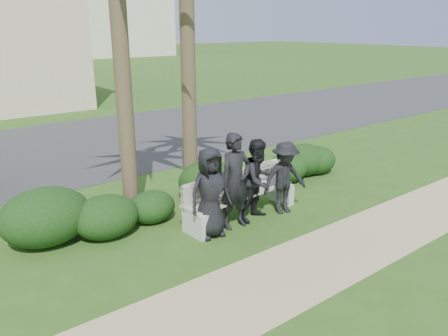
{
  "coord_description": "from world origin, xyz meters",
  "views": [
    {
      "loc": [
        -4.71,
        -5.97,
        3.75
      ],
      "look_at": [
        0.64,
        1.0,
        0.89
      ],
      "focal_mm": 35.0,
      "sensor_mm": 36.0,
      "label": 1
    }
  ],
  "objects_px": {
    "man_a": "(210,193)",
    "man_b": "(236,181)",
    "man_d": "(285,178)",
    "man_c": "(258,180)",
    "park_bench": "(241,198)"
  },
  "relations": [
    {
      "from": "man_b",
      "to": "man_d",
      "type": "relative_size",
      "value": 1.22
    },
    {
      "from": "man_a",
      "to": "man_b",
      "type": "relative_size",
      "value": 0.9
    },
    {
      "from": "park_bench",
      "to": "man_d",
      "type": "height_order",
      "value": "man_d"
    },
    {
      "from": "man_b",
      "to": "man_a",
      "type": "bearing_deg",
      "value": -177.34
    },
    {
      "from": "man_c",
      "to": "park_bench",
      "type": "bearing_deg",
      "value": 119.11
    },
    {
      "from": "man_b",
      "to": "man_d",
      "type": "xyz_separation_m",
      "value": [
        1.23,
        -0.09,
        -0.17
      ]
    },
    {
      "from": "man_b",
      "to": "man_c",
      "type": "xyz_separation_m",
      "value": [
        0.6,
        0.02,
        -0.1
      ]
    },
    {
      "from": "man_c",
      "to": "man_d",
      "type": "bearing_deg",
      "value": -21.15
    },
    {
      "from": "man_b",
      "to": "man_d",
      "type": "distance_m",
      "value": 1.25
    },
    {
      "from": "park_bench",
      "to": "man_a",
      "type": "distance_m",
      "value": 1.11
    },
    {
      "from": "man_a",
      "to": "man_d",
      "type": "distance_m",
      "value": 1.84
    },
    {
      "from": "man_c",
      "to": "man_d",
      "type": "xyz_separation_m",
      "value": [
        0.63,
        -0.11,
        -0.07
      ]
    },
    {
      "from": "park_bench",
      "to": "man_a",
      "type": "bearing_deg",
      "value": -167.45
    },
    {
      "from": "park_bench",
      "to": "man_d",
      "type": "relative_size",
      "value": 1.73
    },
    {
      "from": "man_d",
      "to": "man_c",
      "type": "bearing_deg",
      "value": -177.41
    }
  ]
}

